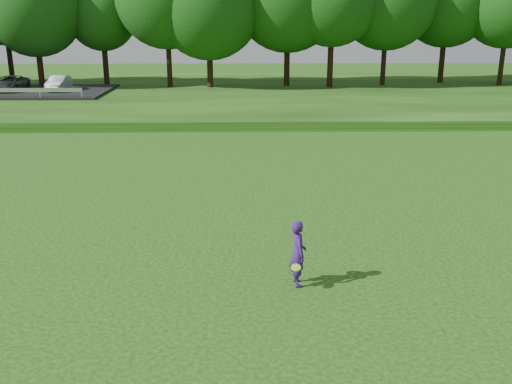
{
  "coord_description": "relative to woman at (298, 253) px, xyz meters",
  "views": [
    {
      "loc": [
        -0.71,
        -14.88,
        6.76
      ],
      "look_at": [
        -0.35,
        2.65,
        1.3
      ],
      "focal_mm": 40.0,
      "sensor_mm": 36.0,
      "label": 1
    }
  ],
  "objects": [
    {
      "name": "walking_path",
      "position": [
        -0.65,
        21.35,
        -0.86
      ],
      "size": [
        130.0,
        1.6,
        0.04
      ],
      "primitive_type": "cube",
      "color": "gray",
      "rests_on": "ground"
    },
    {
      "name": "ground",
      "position": [
        -0.65,
        1.35,
        -0.88
      ],
      "size": [
        140.0,
        140.0,
        0.0
      ],
      "primitive_type": "plane",
      "color": "#113F0C",
      "rests_on": "ground"
    },
    {
      "name": "berm",
      "position": [
        -0.65,
        35.35,
        -0.58
      ],
      "size": [
        130.0,
        30.0,
        0.6
      ],
      "primitive_type": "cube",
      "color": "#113F0C",
      "rests_on": "ground"
    },
    {
      "name": "woman",
      "position": [
        0.0,
        0.0,
        0.0
      ],
      "size": [
        0.51,
        0.86,
        1.77
      ],
      "color": "#3C1971",
      "rests_on": "ground"
    }
  ]
}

